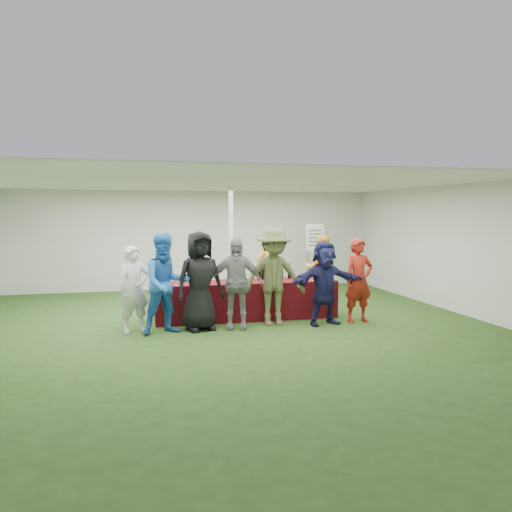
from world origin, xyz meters
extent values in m
plane|color=#284719|center=(0.00, 0.00, 0.00)|extent=(60.00, 60.00, 0.00)
plane|color=white|center=(0.00, 4.00, 1.35)|extent=(10.00, 0.00, 10.00)
plane|color=white|center=(0.00, -4.00, 1.35)|extent=(10.00, 0.00, 10.00)
plane|color=white|center=(5.00, 0.00, 1.35)|extent=(0.00, 8.00, 8.00)
plane|color=white|center=(0.00, 0.00, 2.70)|extent=(10.00, 10.00, 0.00)
cylinder|color=silver|center=(0.50, 1.20, 1.35)|extent=(0.10, 0.10, 2.70)
cube|color=#5D0A14|center=(0.55, -0.19, 0.38)|extent=(3.60, 0.80, 0.75)
cylinder|color=black|center=(0.84, -0.08, 0.86)|extent=(0.07, 0.07, 0.22)
cylinder|color=black|center=(0.84, -0.08, 1.01)|extent=(0.03, 0.03, 0.08)
cylinder|color=maroon|center=(0.84, -0.08, 1.06)|extent=(0.03, 0.03, 0.02)
cylinder|color=black|center=(0.93, -0.03, 0.86)|extent=(0.07, 0.07, 0.22)
cylinder|color=black|center=(0.93, -0.03, 1.01)|extent=(0.03, 0.03, 0.08)
cylinder|color=maroon|center=(0.93, -0.03, 1.06)|extent=(0.03, 0.03, 0.02)
cylinder|color=black|center=(1.12, -0.07, 0.86)|extent=(0.07, 0.07, 0.22)
cylinder|color=black|center=(1.12, -0.07, 1.01)|extent=(0.03, 0.03, 0.08)
cylinder|color=maroon|center=(1.12, -0.07, 1.06)|extent=(0.03, 0.03, 0.02)
cylinder|color=black|center=(1.28, -0.03, 0.86)|extent=(0.07, 0.07, 0.22)
cylinder|color=black|center=(1.28, -0.03, 1.01)|extent=(0.03, 0.03, 0.08)
cylinder|color=maroon|center=(1.28, -0.03, 1.06)|extent=(0.03, 0.03, 0.02)
cylinder|color=black|center=(1.32, -0.04, 0.86)|extent=(0.07, 0.07, 0.22)
cylinder|color=black|center=(1.32, -0.04, 1.01)|extent=(0.03, 0.03, 0.08)
cylinder|color=maroon|center=(1.32, -0.04, 1.06)|extent=(0.03, 0.03, 0.02)
cylinder|color=black|center=(1.50, -0.01, 0.86)|extent=(0.07, 0.07, 0.22)
cylinder|color=black|center=(1.50, -0.01, 1.01)|extent=(0.03, 0.03, 0.08)
cylinder|color=maroon|center=(1.50, -0.01, 1.06)|extent=(0.03, 0.03, 0.02)
cylinder|color=silver|center=(-0.86, -0.45, 0.75)|extent=(0.06, 0.06, 0.00)
cylinder|color=silver|center=(-0.86, -0.45, 0.79)|extent=(0.01, 0.01, 0.07)
cylinder|color=silver|center=(-0.86, -0.45, 0.87)|extent=(0.06, 0.06, 0.08)
cylinder|color=#3F0608|center=(-0.86, -0.45, 0.84)|extent=(0.05, 0.05, 0.02)
cylinder|color=silver|center=(-0.59, -0.45, 0.75)|extent=(0.06, 0.06, 0.00)
cylinder|color=silver|center=(-0.59, -0.45, 0.79)|extent=(0.01, 0.01, 0.07)
cylinder|color=silver|center=(-0.59, -0.45, 0.87)|extent=(0.06, 0.06, 0.08)
cylinder|color=silver|center=(-0.30, -0.41, 0.75)|extent=(0.06, 0.06, 0.00)
cylinder|color=silver|center=(-0.30, -0.41, 0.79)|extent=(0.01, 0.01, 0.07)
cylinder|color=silver|center=(-0.30, -0.41, 0.87)|extent=(0.06, 0.06, 0.08)
cylinder|color=silver|center=(0.23, -0.49, 0.75)|extent=(0.06, 0.06, 0.00)
cylinder|color=silver|center=(0.23, -0.49, 0.79)|extent=(0.01, 0.01, 0.07)
cylinder|color=silver|center=(0.23, -0.49, 0.87)|extent=(0.06, 0.06, 0.08)
cylinder|color=#3F0608|center=(0.23, -0.49, 0.84)|extent=(0.05, 0.05, 0.02)
cylinder|color=silver|center=(1.88, -0.42, 0.75)|extent=(0.06, 0.06, 0.00)
cylinder|color=silver|center=(1.88, -0.42, 0.79)|extent=(0.01, 0.01, 0.07)
cylinder|color=silver|center=(1.88, -0.42, 0.87)|extent=(0.06, 0.06, 0.08)
cylinder|color=#3F0608|center=(1.88, -0.42, 0.84)|extent=(0.05, 0.05, 0.02)
cylinder|color=silver|center=(0.50, -0.11, 0.85)|extent=(0.07, 0.07, 0.20)
cylinder|color=silver|center=(0.50, -0.11, 0.96)|extent=(0.03, 0.03, 0.03)
cube|color=white|center=(2.15, -0.14, 0.77)|extent=(0.25, 0.18, 0.03)
cylinder|color=slate|center=(2.09, -0.41, 0.84)|extent=(0.24, 0.24, 0.18)
cylinder|color=slate|center=(2.83, 2.63, 0.55)|extent=(0.02, 0.02, 1.10)
cylinder|color=slate|center=(3.23, 2.63, 0.55)|extent=(0.02, 0.02, 1.10)
cube|color=white|center=(3.03, 2.63, 1.45)|extent=(0.50, 0.02, 0.70)
cube|color=black|center=(3.03, 2.62, 1.65)|extent=(0.36, 0.01, 0.02)
cube|color=black|center=(3.03, 2.62, 1.55)|extent=(0.36, 0.01, 0.02)
cube|color=black|center=(3.03, 2.62, 1.45)|extent=(0.36, 0.01, 0.02)
cube|color=black|center=(3.03, 2.62, 1.35)|extent=(0.36, 0.01, 0.02)
cube|color=black|center=(3.03, 2.62, 1.25)|extent=(0.36, 0.01, 0.02)
imported|color=gold|center=(1.28, 0.97, 0.81)|extent=(0.70, 0.59, 1.62)
imported|color=yellow|center=(2.62, 1.10, 0.80)|extent=(0.96, 0.88, 1.60)
imported|color=silver|center=(-1.62, -0.82, 0.76)|extent=(0.65, 0.53, 1.53)
imported|color=blue|center=(-1.08, -1.07, 0.88)|extent=(0.99, 0.85, 1.76)
imported|color=black|center=(-0.48, -0.94, 0.89)|extent=(0.99, 0.77, 1.78)
imported|color=gray|center=(0.17, -0.99, 0.83)|extent=(1.04, 0.61, 1.67)
imported|color=#4E532D|center=(0.93, -0.87, 0.92)|extent=(1.20, 0.71, 1.84)
imported|color=#171841|center=(1.86, -1.06, 0.80)|extent=(1.54, 0.73, 1.59)
imported|color=maroon|center=(2.58, -1.00, 0.81)|extent=(0.63, 0.45, 1.62)
camera|label=1|loc=(-1.56, -9.80, 2.11)|focal=35.00mm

